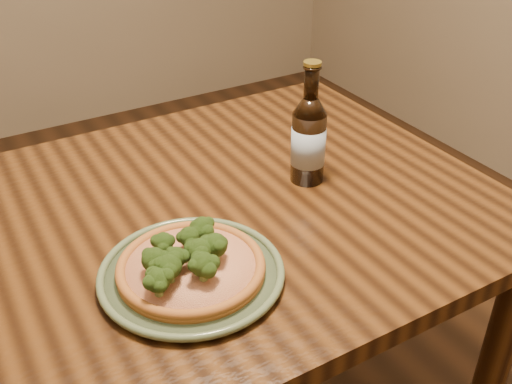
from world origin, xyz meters
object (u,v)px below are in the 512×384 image
table (110,278)px  pizza (190,264)px  plate (191,273)px  beer_bottle (309,139)px

table → pizza: size_ratio=6.35×
plate → pizza: size_ratio=1.26×
table → beer_bottle: size_ratio=6.04×
beer_bottle → plate: bearing=-144.4°
table → pizza: pizza is taller
table → pizza: (0.09, -0.18, 0.12)m
plate → beer_bottle: 0.40m
table → plate: 0.23m
plate → beer_bottle: bearing=25.9°
plate → pizza: (-0.00, -0.00, 0.02)m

